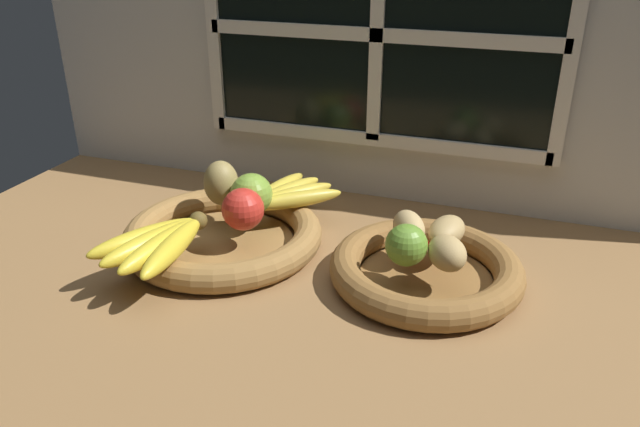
# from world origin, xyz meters

# --- Properties ---
(ground_plane) EXTENTS (1.40, 0.90, 0.03)m
(ground_plane) POSITION_xyz_m (0.00, 0.00, -0.01)
(ground_plane) COLOR olive
(back_wall) EXTENTS (1.40, 0.05, 0.55)m
(back_wall) POSITION_xyz_m (0.00, 0.30, 0.28)
(back_wall) COLOR silver
(back_wall) RESTS_ON ground_plane
(fruit_bowl_left) EXTENTS (0.33, 0.33, 0.05)m
(fruit_bowl_left) POSITION_xyz_m (-0.18, 0.00, 0.02)
(fruit_bowl_left) COLOR olive
(fruit_bowl_left) RESTS_ON ground_plane
(fruit_bowl_right) EXTENTS (0.29, 0.29, 0.05)m
(fruit_bowl_right) POSITION_xyz_m (0.16, 0.00, 0.02)
(fruit_bowl_right) COLOR brown
(fruit_bowl_right) RESTS_ON ground_plane
(apple_green_back) EXTENTS (0.07, 0.07, 0.07)m
(apple_green_back) POSITION_xyz_m (-0.15, 0.05, 0.08)
(apple_green_back) COLOR #7AA338
(apple_green_back) RESTS_ON fruit_bowl_left
(apple_red_right) EXTENTS (0.07, 0.07, 0.07)m
(apple_red_right) POSITION_xyz_m (-0.13, -0.01, 0.08)
(apple_red_right) COLOR red
(apple_red_right) RESTS_ON fruit_bowl_left
(pear_brown) EXTENTS (0.08, 0.08, 0.08)m
(pear_brown) POSITION_xyz_m (-0.21, 0.06, 0.08)
(pear_brown) COLOR olive
(pear_brown) RESTS_ON fruit_bowl_left
(banana_bunch_front) EXTENTS (0.14, 0.19, 0.03)m
(banana_bunch_front) POSITION_xyz_m (-0.22, -0.12, 0.06)
(banana_bunch_front) COLOR gold
(banana_bunch_front) RESTS_ON fruit_bowl_left
(banana_bunch_back) EXTENTS (0.15, 0.18, 0.03)m
(banana_bunch_back) POSITION_xyz_m (-0.11, 0.11, 0.06)
(banana_bunch_back) COLOR gold
(banana_bunch_back) RESTS_ON fruit_bowl_left
(potato_back) EXTENTS (0.07, 0.09, 0.04)m
(potato_back) POSITION_xyz_m (0.18, 0.05, 0.07)
(potato_back) COLOR tan
(potato_back) RESTS_ON fruit_bowl_right
(potato_oblong) EXTENTS (0.08, 0.09, 0.05)m
(potato_oblong) POSITION_xyz_m (0.12, 0.03, 0.07)
(potato_oblong) COLOR tan
(potato_oblong) RESTS_ON fruit_bowl_right
(potato_small) EXTENTS (0.08, 0.08, 0.05)m
(potato_small) POSITION_xyz_m (0.19, -0.03, 0.07)
(potato_small) COLOR tan
(potato_small) RESTS_ON fruit_bowl_right
(lime_near) EXTENTS (0.06, 0.06, 0.06)m
(lime_near) POSITION_xyz_m (0.13, -0.03, 0.08)
(lime_near) COLOR olive
(lime_near) RESTS_ON fruit_bowl_right
(chili_pepper) EXTENTS (0.12, 0.08, 0.02)m
(chili_pepper) POSITION_xyz_m (0.16, 0.01, 0.06)
(chili_pepper) COLOR red
(chili_pepper) RESTS_ON fruit_bowl_right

